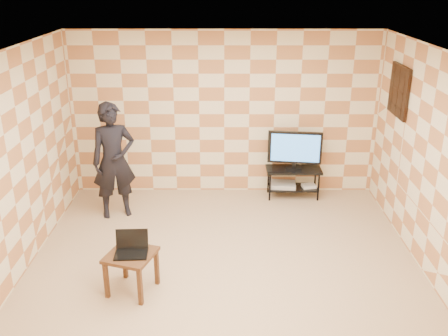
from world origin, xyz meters
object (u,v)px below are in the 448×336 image
Objects in this scene: tv at (295,148)px; person at (114,161)px; tv_stand at (293,176)px; side_table at (131,260)px.

person reaches higher than tv.
tv reaches higher than tv_stand.
side_table is at bearing -129.72° from tv_stand.
tv_stand is 2.92m from person.
side_table is 0.36× the size of person.
tv is 3.49m from side_table.
person is at bearing -166.58° from tv.
tv is at bearing 50.24° from side_table.
tv reaches higher than side_table.
tv is at bearing -82.61° from tv_stand.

